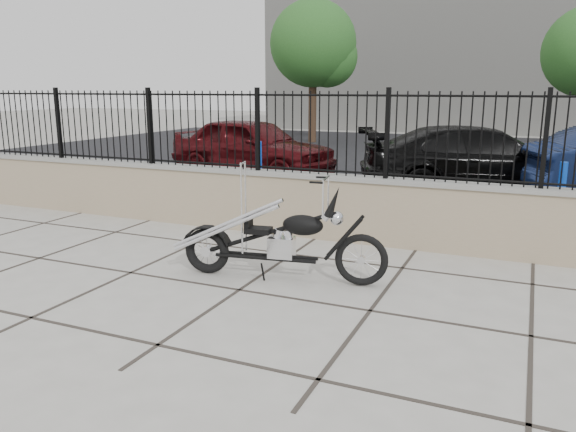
% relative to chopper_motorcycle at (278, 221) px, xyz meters
% --- Properties ---
extents(ground_plane, '(90.00, 90.00, 0.00)m').
position_rel_chopper_motorcycle_xyz_m(ground_plane, '(-0.24, -0.52, -0.70)').
color(ground_plane, '#99968E').
rests_on(ground_plane, ground).
extents(parking_lot, '(30.00, 30.00, 0.00)m').
position_rel_chopper_motorcycle_xyz_m(parking_lot, '(-0.24, 11.98, -0.70)').
color(parking_lot, black).
rests_on(parking_lot, ground).
extents(retaining_wall, '(14.00, 0.36, 0.96)m').
position_rel_chopper_motorcycle_xyz_m(retaining_wall, '(-0.24, 1.98, -0.22)').
color(retaining_wall, gray).
rests_on(retaining_wall, ground_plane).
extents(iron_fence, '(14.00, 0.08, 1.20)m').
position_rel_chopper_motorcycle_xyz_m(iron_fence, '(-0.24, 1.98, 0.86)').
color(iron_fence, black).
rests_on(iron_fence, retaining_wall).
extents(background_building, '(22.00, 6.00, 8.00)m').
position_rel_chopper_motorcycle_xyz_m(background_building, '(-0.24, 25.98, 3.30)').
color(background_building, beige).
rests_on(background_building, ground_plane).
extents(chopper_motorcycle, '(2.36, 0.78, 1.40)m').
position_rel_chopper_motorcycle_xyz_m(chopper_motorcycle, '(0.00, 0.00, 0.00)').
color(chopper_motorcycle, black).
rests_on(chopper_motorcycle, ground_plane).
extents(car_red, '(4.63, 2.53, 1.49)m').
position_rel_chopper_motorcycle_xyz_m(car_red, '(-3.92, 7.01, 0.05)').
color(car_red, '#3E080C').
rests_on(car_red, parking_lot).
extents(car_black, '(5.34, 3.78, 1.44)m').
position_rel_chopper_motorcycle_xyz_m(car_black, '(1.66, 6.51, 0.02)').
color(car_black, black).
rests_on(car_black, parking_lot).
extents(bollard_a, '(0.18, 0.18, 1.14)m').
position_rel_chopper_motorcycle_xyz_m(bollard_a, '(-2.51, 4.55, -0.13)').
color(bollard_a, '#0B37AB').
rests_on(bollard_a, ground_plane).
extents(bollard_b, '(0.13, 0.13, 1.04)m').
position_rel_chopper_motorcycle_xyz_m(bollard_b, '(3.12, 4.31, -0.18)').
color(bollard_b, '#0B45AD').
rests_on(bollard_b, ground_plane).
extents(tree_left, '(3.47, 3.47, 5.86)m').
position_rel_chopper_motorcycle_xyz_m(tree_left, '(-5.83, 16.23, 3.40)').
color(tree_left, '#382619').
rests_on(tree_left, ground_plane).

